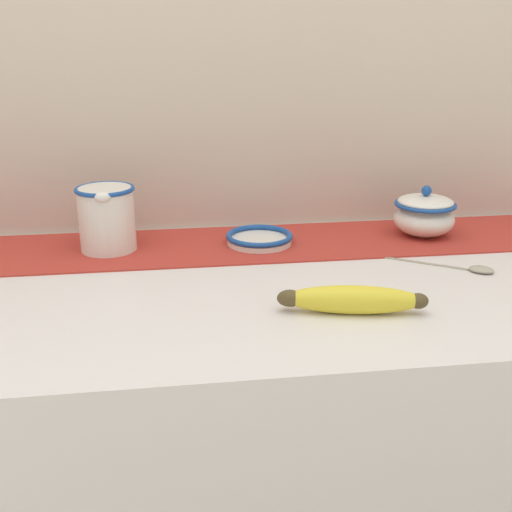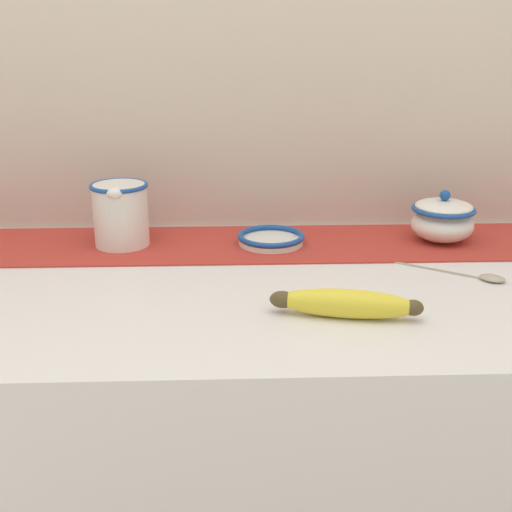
{
  "view_description": "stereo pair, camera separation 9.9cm",
  "coord_description": "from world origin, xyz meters",
  "views": [
    {
      "loc": [
        -0.07,
        -0.95,
        1.26
      ],
      "look_at": [
        0.06,
        -0.02,
        0.93
      ],
      "focal_mm": 45.0,
      "sensor_mm": 36.0,
      "label": 1
    },
    {
      "loc": [
        0.02,
        -0.96,
        1.26
      ],
      "look_at": [
        0.06,
        -0.02,
        0.93
      ],
      "focal_mm": 45.0,
      "sensor_mm": 36.0,
      "label": 2
    }
  ],
  "objects": [
    {
      "name": "back_wall",
      "position": [
        0.0,
        0.33,
        1.2
      ],
      "size": [
        2.39,
        0.04,
        2.4
      ],
      "primitive_type": "cube",
      "color": "beige",
      "rests_on": "ground_plane"
    },
    {
      "name": "banana",
      "position": [
        0.18,
        -0.14,
        0.91
      ],
      "size": [
        0.21,
        0.08,
        0.04
      ],
      "rotation": [
        0.0,
        0.0,
        -0.2
      ],
      "color": "yellow",
      "rests_on": "countertop"
    },
    {
      "name": "spoon",
      "position": [
        0.43,
        -0.01,
        0.89
      ],
      "size": [
        0.17,
        0.12,
        0.01
      ],
      "rotation": [
        0.0,
        0.0,
        -0.59
      ],
      "color": "#A89E89",
      "rests_on": "countertop"
    },
    {
      "name": "small_dish",
      "position": [
        0.09,
        0.18,
        0.9
      ],
      "size": [
        0.13,
        0.13,
        0.02
      ],
      "color": "white",
      "rests_on": "countertop"
    },
    {
      "name": "cream_pitcher",
      "position": [
        -0.18,
        0.19,
        0.95
      ],
      "size": [
        0.11,
        0.13,
        0.12
      ],
      "color": "white",
      "rests_on": "countertop"
    },
    {
      "name": "sugar_bowl",
      "position": [
        0.42,
        0.19,
        0.93
      ],
      "size": [
        0.12,
        0.12,
        0.1
      ],
      "color": "white",
      "rests_on": "countertop"
    },
    {
      "name": "table_runner",
      "position": [
        0.0,
        0.19,
        0.89
      ],
      "size": [
        1.46,
        0.23,
        0.0
      ],
      "primitive_type": "cube",
      "color": "#B23328",
      "rests_on": "countertop"
    },
    {
      "name": "countertop",
      "position": [
        0.0,
        0.0,
        0.44
      ],
      "size": [
        1.59,
        0.62,
        0.88
      ],
      "primitive_type": "cube",
      "color": "silver",
      "rests_on": "ground_plane"
    }
  ]
}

